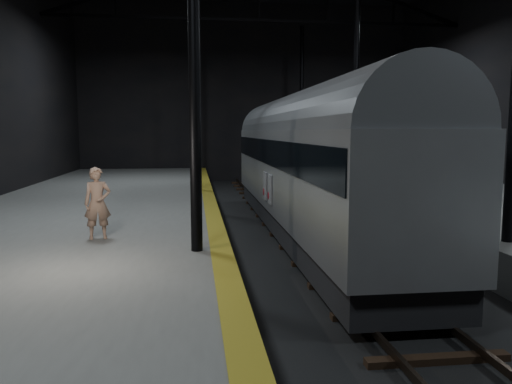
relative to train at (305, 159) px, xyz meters
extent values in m
plane|color=black|center=(0.00, -1.83, -2.76)|extent=(44.00, 44.00, 0.00)
cube|color=#565654|center=(-7.50, -1.83, -2.26)|extent=(9.00, 43.80, 1.00)
cube|color=olive|center=(-3.25, -1.83, -1.75)|extent=(0.50, 43.80, 0.01)
cube|color=#3F3328|center=(-0.72, -1.83, -2.59)|extent=(0.08, 43.00, 0.14)
cube|color=#3F3328|center=(0.72, -1.83, -2.59)|extent=(0.08, 43.00, 0.14)
cube|color=black|center=(0.00, -1.83, -2.70)|extent=(2.40, 42.00, 0.12)
cylinder|color=black|center=(-3.80, -5.83, 3.24)|extent=(0.26, 0.26, 10.00)
cylinder|color=black|center=(-3.80, 6.17, 3.24)|extent=(0.26, 0.26, 10.00)
cylinder|color=black|center=(3.80, 6.17, 3.24)|extent=(0.26, 0.26, 10.00)
cylinder|color=black|center=(-3.80, 18.17, 3.24)|extent=(0.26, 0.26, 10.00)
cylinder|color=black|center=(3.80, 18.17, 3.24)|extent=(0.26, 0.26, 10.00)
cube|color=black|center=(0.00, 12.17, 7.24)|extent=(23.60, 0.15, 0.18)
cube|color=#9C9EA3|center=(0.00, 0.00, -0.40)|extent=(2.68, 18.49, 2.77)
cube|color=black|center=(0.00, 0.00, -2.14)|extent=(2.45, 18.12, 0.79)
cube|color=black|center=(0.00, 0.00, 0.25)|extent=(2.74, 18.21, 0.83)
cylinder|color=slate|center=(0.00, 0.00, 0.99)|extent=(2.63, 18.30, 2.63)
cube|color=black|center=(0.00, -6.47, -2.48)|extent=(1.66, 2.03, 0.32)
cube|color=black|center=(0.00, 6.47, -2.48)|extent=(1.66, 2.03, 0.32)
cube|color=silver|center=(-1.37, -0.92, -0.95)|extent=(0.04, 0.69, 0.97)
cube|color=silver|center=(-1.37, 0.18, -0.95)|extent=(0.04, 0.69, 0.97)
cylinder|color=maroon|center=(-1.39, -0.76, -1.19)|extent=(0.03, 0.24, 0.24)
cylinder|color=maroon|center=(-1.39, 0.35, -1.19)|extent=(0.03, 0.24, 0.24)
imported|color=#A47B64|center=(-6.26, -4.26, -0.85)|extent=(0.75, 0.58, 1.81)
camera|label=1|loc=(-3.84, -17.03, 0.94)|focal=35.00mm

